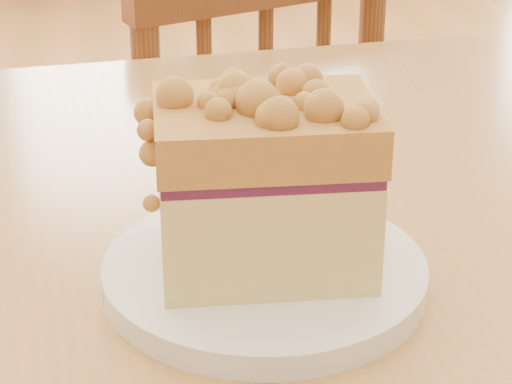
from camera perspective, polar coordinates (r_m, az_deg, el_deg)
cafe_table_main at (r=0.74m, az=3.19°, el=-8.73°), size 1.22×0.85×0.75m
cafe_chair_main at (r=1.39m, az=-2.28°, el=-2.11°), size 0.48×0.48×0.83m
plate at (r=0.61m, az=0.50°, el=-4.77°), size 0.20×0.20×0.02m
cake_slice at (r=0.58m, az=0.52°, el=0.82°), size 0.14×0.10×0.12m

